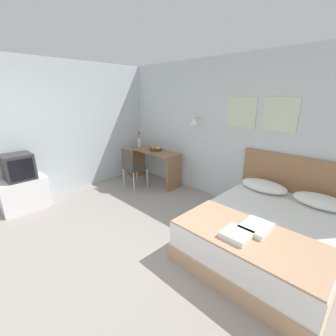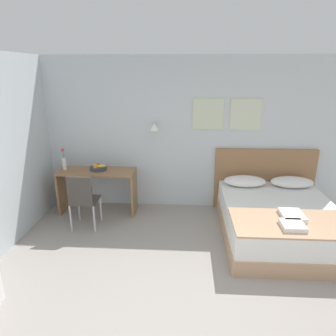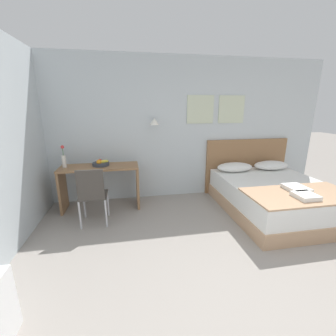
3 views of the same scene
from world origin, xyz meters
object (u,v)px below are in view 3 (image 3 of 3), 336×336
object	(u,v)px
bed	(274,197)
desk_chair	(92,193)
throw_blanket	(302,195)
headboard	(246,165)
desk	(100,179)
pillow_left	(235,167)
fruit_bowl	(101,163)
pillow_right	(271,165)
folded_towel_near_foot	(296,188)
flower_vase	(64,159)
folded_towel_mid_bed	(306,196)

from	to	relation	value
bed	desk_chair	xyz separation A→B (m)	(-2.98, 0.07, 0.27)
desk_chair	throw_blanket	bearing A→B (deg)	-12.22
headboard	desk	size ratio (longest dim) A/B	1.33
throw_blanket	pillow_left	bearing A→B (deg)	106.60
desk_chair	fruit_bowl	distance (m)	0.71
headboard	pillow_right	distance (m)	0.48
pillow_left	folded_towel_near_foot	world-z (taller)	pillow_left
folded_towel_near_foot	desk_chair	xyz separation A→B (m)	(-2.99, 0.51, -0.05)
pillow_left	flower_vase	size ratio (longest dim) A/B	1.88
bed	folded_towel_near_foot	distance (m)	0.54
folded_towel_near_foot	pillow_left	bearing A→B (deg)	109.00
bed	fruit_bowl	xyz separation A→B (m)	(-2.90, 0.72, 0.55)
pillow_right	desk_chair	world-z (taller)	desk_chair
pillow_left	desk_chair	bearing A→B (deg)	-165.48
folded_towel_mid_bed	desk_chair	xyz separation A→B (m)	(-2.91, 0.78, -0.05)
pillow_left	fruit_bowl	bearing A→B (deg)	-179.51
desk	desk_chair	world-z (taller)	desk_chair
pillow_left	flower_vase	xyz separation A→B (m)	(-3.09, -0.03, 0.30)
folded_towel_near_foot	pillow_right	bearing A→B (deg)	72.16
fruit_bowl	flower_vase	world-z (taller)	flower_vase
folded_towel_near_foot	fruit_bowl	size ratio (longest dim) A/B	1.24
folded_towel_near_foot	fruit_bowl	bearing A→B (deg)	158.36
bed	desk_chair	world-z (taller)	desk_chair
headboard	throw_blanket	distance (m)	1.59
folded_towel_mid_bed	pillow_right	bearing A→B (deg)	72.35
throw_blanket	desk	bearing A→B (deg)	156.62
bed	throw_blanket	world-z (taller)	throw_blanket
headboard	throw_blanket	size ratio (longest dim) A/B	1.11
pillow_right	folded_towel_mid_bed	world-z (taller)	pillow_right
pillow_right	throw_blanket	bearing A→B (deg)	-106.60
throw_blanket	desk_chair	xyz separation A→B (m)	(-2.98, 0.65, -0.01)
headboard	flower_vase	world-z (taller)	flower_vase
headboard	desk	distance (m)	2.95
bed	desk_chair	bearing A→B (deg)	178.60
headboard	fruit_bowl	distance (m)	2.93
bed	flower_vase	size ratio (longest dim) A/B	5.27
headboard	flower_vase	bearing A→B (deg)	-174.93
headboard	pillow_left	bearing A→B (deg)	-144.92
folded_towel_mid_bed	fruit_bowl	bearing A→B (deg)	153.14
bed	folded_towel_mid_bed	size ratio (longest dim) A/B	6.97
fruit_bowl	folded_towel_near_foot	bearing A→B (deg)	-21.64
pillow_right	folded_towel_near_foot	xyz separation A→B (m)	(-0.38, -1.18, -0.03)
headboard	folded_towel_mid_bed	distance (m)	1.73
flower_vase	fruit_bowl	bearing A→B (deg)	1.17
fruit_bowl	throw_blanket	bearing A→B (deg)	-24.05
headboard	desk_chair	bearing A→B (deg)	-162.40
pillow_right	fruit_bowl	size ratio (longest dim) A/B	2.48
folded_towel_near_foot	desk_chair	world-z (taller)	desk_chair
pillow_left	folded_towel_near_foot	size ratio (longest dim) A/B	1.99
desk_chair	flower_vase	size ratio (longest dim) A/B	2.42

